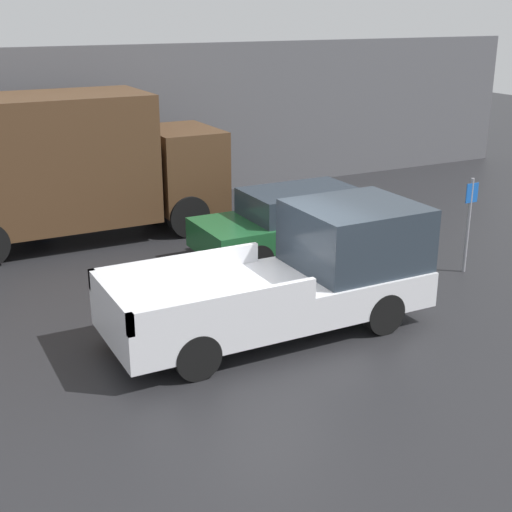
# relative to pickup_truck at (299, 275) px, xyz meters

# --- Properties ---
(ground_plane) EXTENTS (60.00, 60.00, 0.00)m
(ground_plane) POSITION_rel_pickup_truck_xyz_m (-0.43, -0.01, -0.95)
(ground_plane) COLOR #232326
(building_wall) EXTENTS (28.00, 0.15, 4.31)m
(building_wall) POSITION_rel_pickup_truck_xyz_m (-0.43, 9.47, 1.21)
(building_wall) COLOR #56565B
(building_wall) RESTS_ON ground
(pickup_truck) EXTENTS (5.52, 2.08, 2.04)m
(pickup_truck) POSITION_rel_pickup_truck_xyz_m (0.00, 0.00, 0.00)
(pickup_truck) COLOR silver
(pickup_truck) RESTS_ON ground
(car) EXTENTS (4.44, 1.87, 1.49)m
(car) POSITION_rel_pickup_truck_xyz_m (1.87, 3.26, -0.17)
(car) COLOR #1E592D
(car) RESTS_ON ground
(delivery_truck) EXTENTS (7.44, 2.42, 3.42)m
(delivery_truck) POSITION_rel_pickup_truck_xyz_m (-2.63, 6.69, 0.89)
(delivery_truck) COLOR #4C331E
(delivery_truck) RESTS_ON ground
(parking_sign) EXTENTS (0.30, 0.07, 2.00)m
(parking_sign) POSITION_rel_pickup_truck_xyz_m (4.45, 0.70, 0.19)
(parking_sign) COLOR gray
(parking_sign) RESTS_ON ground
(newspaper_box) EXTENTS (0.45, 0.40, 1.03)m
(newspaper_box) POSITION_rel_pickup_truck_xyz_m (-2.68, 9.14, -0.43)
(newspaper_box) COLOR #194CB2
(newspaper_box) RESTS_ON ground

